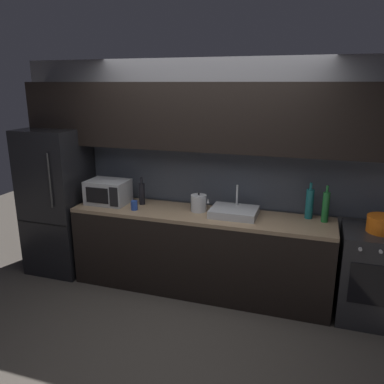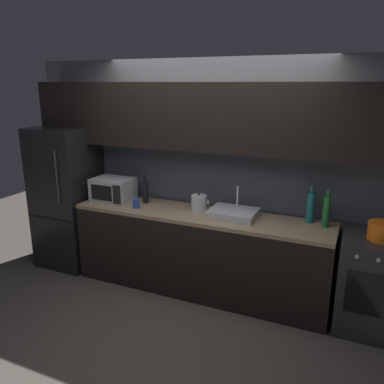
{
  "view_description": "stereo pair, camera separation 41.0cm",
  "coord_description": "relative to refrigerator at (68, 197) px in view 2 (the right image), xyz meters",
  "views": [
    {
      "loc": [
        1.14,
        -2.86,
        2.24
      ],
      "look_at": [
        -0.08,
        0.9,
        1.13
      ],
      "focal_mm": 36.34,
      "sensor_mm": 36.0,
      "label": 1
    },
    {
      "loc": [
        1.52,
        -2.71,
        2.24
      ],
      "look_at": [
        -0.08,
        0.9,
        1.13
      ],
      "focal_mm": 36.34,
      "sensor_mm": 36.0,
      "label": 2
    }
  ],
  "objects": [
    {
      "name": "wine_bottle_dark",
      "position": [
        1.07,
        0.1,
        0.16
      ],
      "size": [
        0.07,
        0.07,
        0.31
      ],
      "color": "black",
      "rests_on": "counter_run"
    },
    {
      "name": "back_wall",
      "position": [
        1.78,
        0.3,
        0.68
      ],
      "size": [
        4.54,
        0.44,
        2.5
      ],
      "color": "slate",
      "rests_on": "ground"
    },
    {
      "name": "microwave",
      "position": [
        0.68,
        0.02,
        0.17
      ],
      "size": [
        0.46,
        0.35,
        0.27
      ],
      "color": "#A8AAAF",
      "rests_on": "counter_run"
    },
    {
      "name": "sink_basin",
      "position": [
        2.15,
        0.03,
        0.07
      ],
      "size": [
        0.48,
        0.38,
        0.3
      ],
      "color": "#ADAFB5",
      "rests_on": "counter_run"
    },
    {
      "name": "wine_bottle_green",
      "position": [
        3.05,
        0.13,
        0.19
      ],
      "size": [
        0.07,
        0.07,
        0.37
      ],
      "color": "#1E6B2D",
      "rests_on": "counter_run"
    },
    {
      "name": "refrigerator",
      "position": [
        0.0,
        0.0,
        0.0
      ],
      "size": [
        0.68,
        0.69,
        1.73
      ],
      "color": "black",
      "rests_on": "ground"
    },
    {
      "name": "mug_blue",
      "position": [
        1.07,
        -0.12,
        0.08
      ],
      "size": [
        0.07,
        0.07,
        0.1
      ],
      "primitive_type": "cylinder",
      "color": "#234299",
      "rests_on": "counter_run"
    },
    {
      "name": "ground_plane",
      "position": [
        1.78,
        -0.9,
        -0.87
      ],
      "size": [
        10.0,
        10.0,
        0.0
      ],
      "primitive_type": "plane",
      "color": "#3D3833"
    },
    {
      "name": "counter_run",
      "position": [
        1.78,
        0.0,
        -0.42
      ],
      "size": [
        2.8,
        0.6,
        0.9
      ],
      "color": "black",
      "rests_on": "ground"
    },
    {
      "name": "wine_bottle_teal",
      "position": [
        2.9,
        0.19,
        0.19
      ],
      "size": [
        0.08,
        0.08,
        0.37
      ],
      "color": "#19666B",
      "rests_on": "counter_run"
    },
    {
      "name": "kettle",
      "position": [
        1.76,
        0.06,
        0.12
      ],
      "size": [
        0.2,
        0.17,
        0.2
      ],
      "color": "#B7BABF",
      "rests_on": "counter_run"
    },
    {
      "name": "oven_range",
      "position": [
        3.52,
        -0.0,
        -0.42
      ],
      "size": [
        0.6,
        0.62,
        0.9
      ],
      "color": "#232326",
      "rests_on": "ground"
    }
  ]
}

